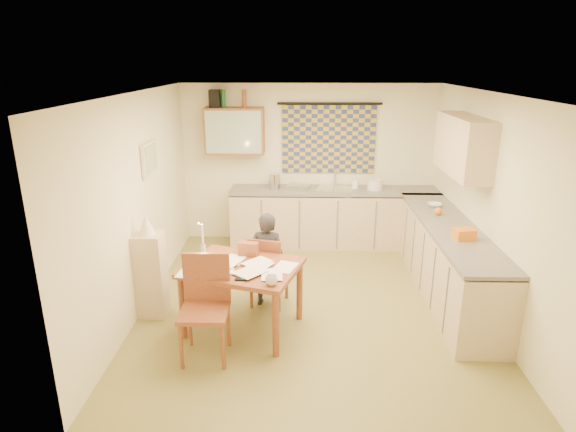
{
  "coord_description": "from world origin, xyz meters",
  "views": [
    {
      "loc": [
        -0.14,
        -5.3,
        2.84
      ],
      "look_at": [
        -0.28,
        0.2,
        1.05
      ],
      "focal_mm": 30.0,
      "sensor_mm": 36.0,
      "label": 1
    }
  ],
  "objects_px": {
    "counter_right": "(447,260)",
    "person": "(267,260)",
    "counter_back": "(336,218)",
    "shelf_stand": "(151,275)",
    "chair_far": "(269,283)",
    "dining_table": "(243,297)",
    "stove": "(475,302)"
  },
  "relations": [
    {
      "from": "dining_table",
      "to": "shelf_stand",
      "type": "height_order",
      "value": "shelf_stand"
    },
    {
      "from": "chair_far",
      "to": "shelf_stand",
      "type": "xyz_separation_m",
      "value": [
        -1.33,
        -0.28,
        0.22
      ]
    },
    {
      "from": "shelf_stand",
      "to": "dining_table",
      "type": "bearing_deg",
      "value": -14.65
    },
    {
      "from": "dining_table",
      "to": "shelf_stand",
      "type": "distance_m",
      "value": 1.13
    },
    {
      "from": "person",
      "to": "chair_far",
      "type": "bearing_deg",
      "value": -109.75
    },
    {
      "from": "dining_table",
      "to": "chair_far",
      "type": "xyz_separation_m",
      "value": [
        0.25,
        0.56,
        -0.1
      ]
    },
    {
      "from": "shelf_stand",
      "to": "counter_right",
      "type": "bearing_deg",
      "value": 9.83
    },
    {
      "from": "counter_right",
      "to": "person",
      "type": "bearing_deg",
      "value": -170.81
    },
    {
      "from": "stove",
      "to": "counter_right",
      "type": "bearing_deg",
      "value": 90.0
    },
    {
      "from": "dining_table",
      "to": "stove",
      "type": "bearing_deg",
      "value": 14.0
    },
    {
      "from": "counter_right",
      "to": "chair_far",
      "type": "distance_m",
      "value": 2.24
    },
    {
      "from": "counter_right",
      "to": "chair_far",
      "type": "xyz_separation_m",
      "value": [
        -2.21,
        -0.34,
        -0.18
      ]
    },
    {
      "from": "counter_back",
      "to": "dining_table",
      "type": "bearing_deg",
      "value": -114.89
    },
    {
      "from": "chair_far",
      "to": "counter_right",
      "type": "bearing_deg",
      "value": -157.32
    },
    {
      "from": "counter_right",
      "to": "person",
      "type": "distance_m",
      "value": 2.25
    },
    {
      "from": "dining_table",
      "to": "person",
      "type": "height_order",
      "value": "person"
    },
    {
      "from": "counter_back",
      "to": "counter_right",
      "type": "distance_m",
      "value": 2.09
    },
    {
      "from": "counter_right",
      "to": "stove",
      "type": "height_order",
      "value": "counter_right"
    },
    {
      "from": "counter_right",
      "to": "shelf_stand",
      "type": "height_order",
      "value": "shelf_stand"
    },
    {
      "from": "chair_far",
      "to": "shelf_stand",
      "type": "distance_m",
      "value": 1.38
    },
    {
      "from": "stove",
      "to": "chair_far",
      "type": "xyz_separation_m",
      "value": [
        -2.21,
        0.71,
        -0.15
      ]
    },
    {
      "from": "stove",
      "to": "counter_back",
      "type": "bearing_deg",
      "value": 115.12
    },
    {
      "from": "counter_back",
      "to": "person",
      "type": "relative_size",
      "value": 2.82
    },
    {
      "from": "counter_right",
      "to": "chair_far",
      "type": "bearing_deg",
      "value": -171.32
    },
    {
      "from": "dining_table",
      "to": "person",
      "type": "bearing_deg",
      "value": 84.02
    },
    {
      "from": "stove",
      "to": "shelf_stand",
      "type": "relative_size",
      "value": 0.86
    },
    {
      "from": "counter_back",
      "to": "shelf_stand",
      "type": "relative_size",
      "value": 3.33
    },
    {
      "from": "counter_right",
      "to": "stove",
      "type": "xyz_separation_m",
      "value": [
        0.0,
        -1.05,
        -0.02
      ]
    },
    {
      "from": "counter_back",
      "to": "stove",
      "type": "bearing_deg",
      "value": -64.88
    },
    {
      "from": "counter_back",
      "to": "counter_right",
      "type": "xyz_separation_m",
      "value": [
        1.27,
        -1.66,
        -0.0
      ]
    },
    {
      "from": "counter_back",
      "to": "counter_right",
      "type": "bearing_deg",
      "value": -52.59
    },
    {
      "from": "counter_right",
      "to": "person",
      "type": "height_order",
      "value": "person"
    }
  ]
}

